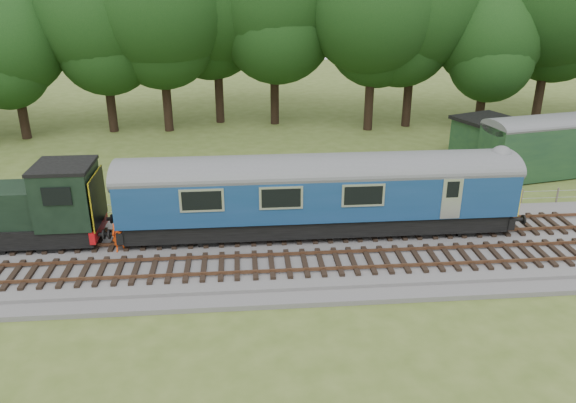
{
  "coord_description": "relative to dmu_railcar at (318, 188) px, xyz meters",
  "views": [
    {
      "loc": [
        1.03,
        -22.4,
        11.79
      ],
      "look_at": [
        3.07,
        1.4,
        2.0
      ],
      "focal_mm": 35.0,
      "sensor_mm": 36.0,
      "label": 1
    }
  ],
  "objects": [
    {
      "name": "shunter_loco",
      "position": [
        -13.93,
        0.0,
        -0.63
      ],
      "size": [
        8.91,
        2.6,
        3.38
      ],
      "color": "black",
      "rests_on": "ground"
    },
    {
      "name": "shed",
      "position": [
        12.7,
        10.88,
        -1.11
      ],
      "size": [
        4.67,
        4.67,
        2.95
      ],
      "rotation": [
        0.0,
        0.0,
        0.37
      ],
      "color": "#163220",
      "rests_on": "ground"
    },
    {
      "name": "dmu_railcar",
      "position": [
        0.0,
        0.0,
        0.0
      ],
      "size": [
        18.05,
        2.86,
        3.88
      ],
      "color": "black",
      "rests_on": "ground"
    },
    {
      "name": "ground",
      "position": [
        -4.46,
        -1.4,
        -2.61
      ],
      "size": [
        120.0,
        120.0,
        0.0
      ],
      "primitive_type": "plane",
      "color": "#465820",
      "rests_on": "ground"
    },
    {
      "name": "worker",
      "position": [
        -8.91,
        -1.1,
        -1.42
      ],
      "size": [
        0.68,
        0.52,
        1.68
      ],
      "primitive_type": "imported",
      "rotation": [
        0.0,
        0.0,
        0.22
      ],
      "color": "#F8440D",
      "rests_on": "ballast"
    },
    {
      "name": "fence",
      "position": [
        -4.46,
        3.1,
        -2.61
      ],
      "size": [
        64.0,
        0.12,
        1.0
      ],
      "primitive_type": null,
      "color": "#6B6054",
      "rests_on": "ground"
    },
    {
      "name": "tree_line",
      "position": [
        -4.46,
        20.6,
        -2.61
      ],
      "size": [
        70.0,
        8.0,
        18.0
      ],
      "primitive_type": null,
      "color": "black",
      "rests_on": "ground"
    },
    {
      "name": "track_south",
      "position": [
        -4.46,
        -3.0,
        -2.19
      ],
      "size": [
        67.2,
        2.4,
        0.21
      ],
      "color": "black",
      "rests_on": "ballast"
    },
    {
      "name": "ballast",
      "position": [
        -4.46,
        -1.4,
        -2.43
      ],
      "size": [
        70.0,
        7.0,
        0.35
      ],
      "primitive_type": "cube",
      "color": "#4C4C4F",
      "rests_on": "ground"
    },
    {
      "name": "track_north",
      "position": [
        -4.46,
        -0.0,
        -2.19
      ],
      "size": [
        67.2,
        2.4,
        0.21
      ],
      "color": "black",
      "rests_on": "ballast"
    }
  ]
}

